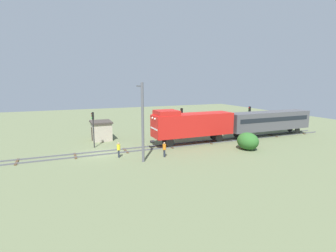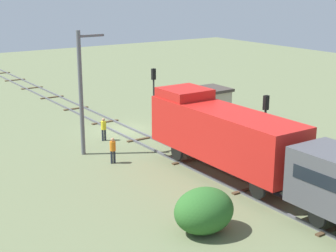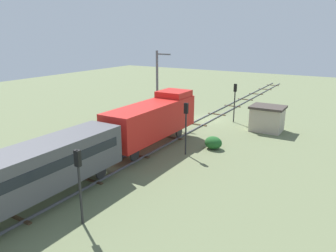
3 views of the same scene
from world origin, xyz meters
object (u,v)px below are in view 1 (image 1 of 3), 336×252
Objects in this scene: traffic_signal_mid at (182,118)px; traffic_signal_far at (249,115)px; passenger_car_leading at (269,120)px; locomotive at (192,124)px; traffic_signal_near at (93,123)px; catenary_mast at (142,121)px; worker_by_signal at (164,148)px; worker_near_track at (119,149)px; relay_hut at (101,130)px.

traffic_signal_far is at bearing 90.92° from traffic_signal_mid.
locomotive is at bearing -90.00° from passenger_car_leading.
traffic_signal_far is at bearing 90.92° from traffic_signal_near.
locomotive reaches higher than traffic_signal_far.
traffic_signal_near is at bearing -153.89° from catenary_mast.
traffic_signal_far reaches higher than worker_by_signal.
traffic_signal_far is 22.72m from catenary_mast.
traffic_signal_mid is 12.24m from worker_near_track.
passenger_car_leading is 3.06× the size of traffic_signal_near.
traffic_signal_far is at bearing -168.68° from passenger_car_leading.
locomotive is at bearing -74.07° from traffic_signal_far.
worker_by_signal is 4.43m from catenary_mast.
traffic_signal_near is 2.69× the size of worker_near_track.
traffic_signal_far reaches higher than relay_hut.
passenger_car_leading is 25.29m from relay_hut.
worker_near_track is (5.60, 1.95, -2.16)m from traffic_signal_near.
catenary_mast reaches higher than relay_hut.
traffic_signal_far is 23.79m from relay_hut.
relay_hut reaches higher than worker_near_track.
passenger_car_leading reaches higher than worker_near_track.
passenger_car_leading is 8.24× the size of worker_by_signal.
locomotive is 13.12m from traffic_signal_far.
passenger_car_leading is at bearing 102.81° from catenary_mast.
worker_near_track is 1.00× the size of worker_by_signal.
traffic_signal_mid is at bearing 69.43° from relay_hut.
traffic_signal_mid is (-0.20, 12.51, -0.00)m from traffic_signal_near.
worker_by_signal is (7.40, 6.72, -2.16)m from traffic_signal_near.
passenger_car_leading is 19.51m from worker_by_signal.
catenary_mast reaches higher than worker_by_signal.
catenary_mast is (4.94, -21.73, 1.88)m from passenger_car_leading.
traffic_signal_near reaches higher than worker_by_signal.
worker_by_signal is at bearing -37.29° from traffic_signal_mid.
locomotive is 9.87m from catenary_mast.
locomotive is 13.22m from relay_hut.
traffic_signal_far is at bearing 112.13° from catenary_mast.
locomotive is at bearing 75.51° from traffic_signal_near.
traffic_signal_mid is at bearing 177.83° from locomotive.
locomotive reaches higher than worker_near_track.
relay_hut is (-11.70, -5.14, 0.40)m from worker_by_signal.
worker_near_track is at bearing 162.13° from worker_by_signal.
traffic_signal_near reaches higher than passenger_car_leading.
traffic_signal_far is at bearing -174.17° from worker_near_track.
traffic_signal_far is 2.54× the size of worker_by_signal.
passenger_car_leading is (0.00, 13.34, -0.25)m from locomotive.
locomotive reaches higher than passenger_car_leading.
locomotive is 7.27m from worker_by_signal.
passenger_car_leading is at bearing 177.00° from worker_near_track.
catenary_mast is (8.14, 3.99, 1.24)m from traffic_signal_near.
traffic_signal_mid is at bearing -89.08° from traffic_signal_far.
worker_near_track is 9.91m from relay_hut.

